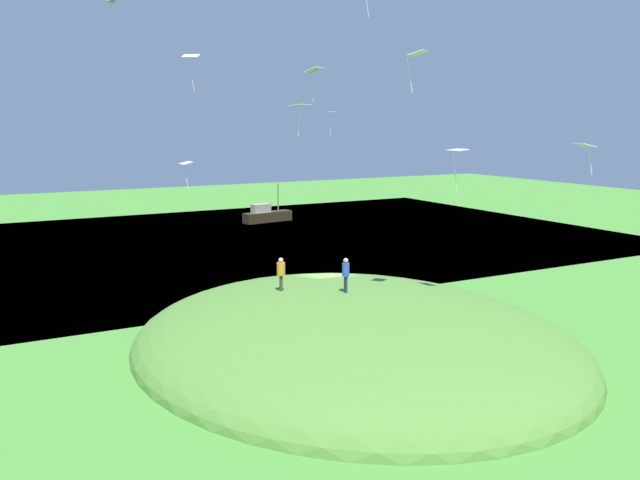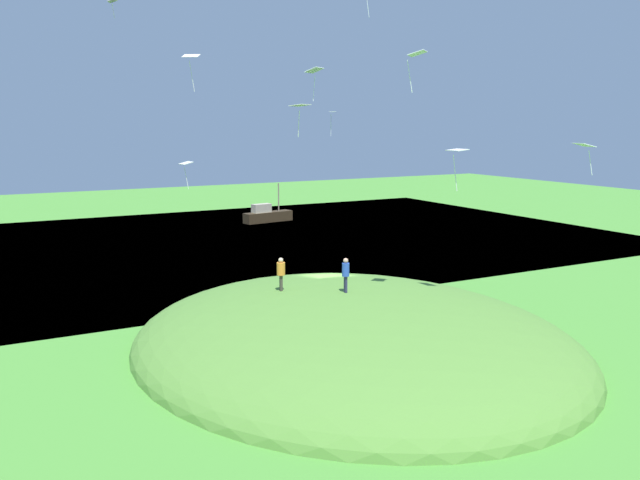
# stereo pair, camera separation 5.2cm
# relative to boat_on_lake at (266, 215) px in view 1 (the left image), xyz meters

# --- Properties ---
(ground_plane) EXTENTS (160.00, 160.00, 0.00)m
(ground_plane) POSITION_rel_boat_on_lake_xyz_m (34.86, -11.92, -0.75)
(ground_plane) COLOR #498E33
(lake_water) EXTENTS (45.38, 80.00, 0.40)m
(lake_water) POSITION_rel_boat_on_lake_xyz_m (9.87, -11.92, -0.95)
(lake_water) COLOR #3F6083
(lake_water) RESTS_ON ground_plane
(grass_hill) EXTENTS (24.53, 21.11, 5.21)m
(grass_hill) POSITION_rel_boat_on_lake_xyz_m (40.97, -13.87, -0.75)
(grass_hill) COLOR #538535
(grass_hill) RESTS_ON ground_plane
(boat_on_lake) EXTENTS (2.26, 5.89, 4.21)m
(boat_on_lake) POSITION_rel_boat_on_lake_xyz_m (0.00, 0.00, 0.00)
(boat_on_lake) COLOR #342717
(boat_on_lake) RESTS_ON lake_water
(person_on_hilltop) EXTENTS (0.40, 0.40, 1.73)m
(person_on_hilltop) POSITION_rel_boat_on_lake_xyz_m (40.32, -13.91, 2.96)
(person_on_hilltop) COLOR #2A2C4B
(person_on_hilltop) RESTS_ON grass_hill
(person_watching_kites) EXTENTS (0.51, 0.51, 1.71)m
(person_watching_kites) POSITION_rel_boat_on_lake_xyz_m (37.91, -16.29, 2.77)
(person_watching_kites) COLOR #3D3A30
(person_watching_kites) RESTS_ON grass_hill
(kite_2) EXTENTS (1.26, 1.27, 1.83)m
(kite_2) POSITION_rel_boat_on_lake_xyz_m (43.20, -12.02, 13.10)
(kite_2) COLOR white
(kite_4) EXTENTS (0.89, 0.77, 1.11)m
(kite_4) POSITION_rel_boat_on_lake_xyz_m (23.54, -20.84, 17.53)
(kite_4) COLOR white
(kite_5) EXTENTS (1.16, 1.25, 2.29)m
(kite_5) POSITION_rel_boat_on_lake_xyz_m (26.39, -16.84, 14.09)
(kite_5) COLOR white
(kite_6) EXTENTS (1.01, 0.72, 2.07)m
(kite_6) POSITION_rel_boat_on_lake_xyz_m (42.69, -9.14, 8.73)
(kite_6) COLOR white
(kite_7) EXTENTS (1.22, 1.30, 1.83)m
(kite_7) POSITION_rel_boat_on_lake_xyz_m (34.36, -12.45, 12.92)
(kite_7) COLOR silver
(kite_8) EXTENTS (1.28, 1.38, 1.75)m
(kite_8) POSITION_rel_boat_on_lake_xyz_m (35.13, -13.75, 10.99)
(kite_8) COLOR white
(kite_9) EXTENTS (0.98, 0.70, 1.71)m
(kite_9) POSITION_rel_boat_on_lake_xyz_m (27.39, -17.73, 7.59)
(kite_9) COLOR white
(kite_10) EXTENTS (0.94, 0.87, 1.90)m
(kite_10) POSITION_rel_boat_on_lake_xyz_m (21.55, -3.98, 10.80)
(kite_10) COLOR white
(kite_11) EXTENTS (1.19, 0.97, 1.54)m
(kite_11) POSITION_rel_boat_on_lake_xyz_m (45.75, -3.94, 9.04)
(kite_11) COLOR white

